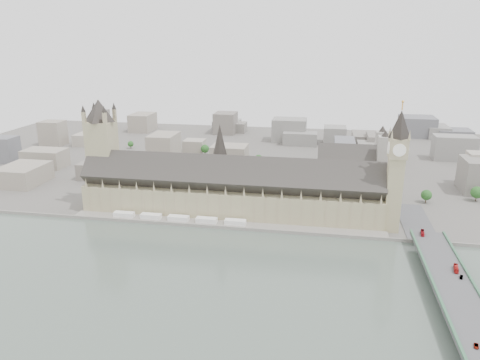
% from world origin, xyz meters
% --- Properties ---
extents(ground, '(900.00, 900.00, 0.00)m').
position_xyz_m(ground, '(0.00, 0.00, 0.00)').
color(ground, '#595651').
rests_on(ground, ground).
extents(river_thames, '(600.00, 600.00, 0.00)m').
position_xyz_m(river_thames, '(0.00, -165.00, 0.00)').
color(river_thames, '#46534A').
rests_on(river_thames, ground).
extents(embankment_wall, '(600.00, 1.50, 3.00)m').
position_xyz_m(embankment_wall, '(0.00, -15.00, 1.50)').
color(embankment_wall, slate).
rests_on(embankment_wall, ground).
extents(river_terrace, '(270.00, 15.00, 2.00)m').
position_xyz_m(river_terrace, '(0.00, -7.50, 1.00)').
color(river_terrace, slate).
rests_on(river_terrace, ground).
extents(terrace_tents, '(118.00, 7.00, 4.00)m').
position_xyz_m(terrace_tents, '(-40.00, -7.00, 4.00)').
color(terrace_tents, white).
rests_on(terrace_tents, river_terrace).
extents(palace_of_westminster, '(265.00, 40.73, 55.44)m').
position_xyz_m(palace_of_westminster, '(0.00, 19.70, 22.71)').
color(palace_of_westminster, gray).
rests_on(palace_of_westminster, ground).
extents(elizabeth_tower, '(17.00, 17.00, 107.50)m').
position_xyz_m(elizabeth_tower, '(138.00, 8.00, 58.09)').
color(elizabeth_tower, gray).
rests_on(elizabeth_tower, ground).
extents(victoria_tower, '(30.00, 30.00, 100.00)m').
position_xyz_m(victoria_tower, '(-122.00, 26.00, 55.20)').
color(victoria_tower, gray).
rests_on(victoria_tower, ground).
extents(central_tower, '(13.00, 13.00, 48.00)m').
position_xyz_m(central_tower, '(-10.00, 26.00, 57.92)').
color(central_tower, tan).
rests_on(central_tower, ground).
extents(westminster_bridge, '(25.00, 325.00, 10.25)m').
position_xyz_m(westminster_bridge, '(162.00, -87.50, 5.12)').
color(westminster_bridge, '#474749').
rests_on(westminster_bridge, ground).
extents(bridge_parapets, '(25.00, 235.00, 1.15)m').
position_xyz_m(bridge_parapets, '(162.00, -132.00, 10.82)').
color(bridge_parapets, '#3B6B4B').
rests_on(bridge_parapets, westminster_bridge).
extents(westminster_abbey, '(68.00, 36.00, 64.00)m').
position_xyz_m(westminster_abbey, '(110.92, 95.00, 25.08)').
color(westminster_abbey, gray).
rests_on(westminster_abbey, ground).
extents(city_skyline_inland, '(720.00, 360.00, 38.00)m').
position_xyz_m(city_skyline_inland, '(0.00, 245.00, 19.00)').
color(city_skyline_inland, gray).
rests_on(city_skyline_inland, ground).
extents(park_trees, '(110.00, 30.00, 15.00)m').
position_xyz_m(park_trees, '(-10.00, 60.00, 7.50)').
color(park_trees, '#204A1A').
rests_on(park_trees, ground).
extents(red_bus_north, '(3.72, 10.31, 2.81)m').
position_xyz_m(red_bus_north, '(157.40, -21.24, 11.65)').
color(red_bus_north, '#AC131D').
rests_on(red_bus_north, westminster_bridge).
extents(red_bus_south, '(4.36, 10.94, 2.97)m').
position_xyz_m(red_bus_south, '(167.83, -77.25, 11.73)').
color(red_bus_south, red).
rests_on(red_bus_south, westminster_bridge).
extents(car_silver, '(3.07, 5.03, 1.56)m').
position_xyz_m(car_silver, '(168.61, -87.20, 11.03)').
color(car_silver, gray).
rests_on(car_silver, westminster_bridge).
extents(car_grey, '(3.13, 5.02, 1.29)m').
position_xyz_m(car_grey, '(157.72, -157.80, 10.90)').
color(car_grey, gray).
rests_on(car_grey, westminster_bridge).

